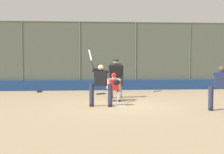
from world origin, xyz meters
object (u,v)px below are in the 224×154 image
at_px(spare_bat_near_backstop, 158,91).
at_px(fielding_glove_on_dirt, 39,91).
at_px(batter_on_deck, 222,86).
at_px(spare_bat_by_padding, 102,94).
at_px(catcher_behind_plate, 114,86).
at_px(batter_at_plate, 101,84).
at_px(umpire_home, 116,77).

distance_m(spare_bat_near_backstop, fielding_glove_on_dirt, 6.51).
relative_size(batter_on_deck, fielding_glove_on_dirt, 7.35).
xyz_separation_m(spare_bat_by_padding, fielding_glove_on_dirt, (3.29, -1.22, 0.02)).
bearing_deg(catcher_behind_plate, spare_bat_near_backstop, -125.06).
xyz_separation_m(catcher_behind_plate, batter_on_deck, (-3.50, 2.78, 0.23)).
bearing_deg(batter_on_deck, batter_at_plate, 177.65).
bearing_deg(fielding_glove_on_dirt, umpire_home, 144.59).
bearing_deg(batter_on_deck, spare_bat_near_backstop, 111.43).
bearing_deg(spare_bat_near_backstop, batter_at_plate, -174.53).
height_order(batter_at_plate, spare_bat_by_padding, batter_at_plate).
distance_m(umpire_home, batter_on_deck, 5.05).
relative_size(batter_on_deck, spare_bat_by_padding, 2.89).
distance_m(batter_on_deck, spare_bat_by_padding, 6.64).
xyz_separation_m(umpire_home, fielding_glove_on_dirt, (3.85, -2.74, -0.91)).
relative_size(spare_bat_by_padding, fielding_glove_on_dirt, 2.54).
height_order(umpire_home, fielding_glove_on_dirt, umpire_home).
relative_size(batter_at_plate, umpire_home, 1.21).
distance_m(catcher_behind_plate, umpire_home, 1.08).
xyz_separation_m(batter_on_deck, spare_bat_near_backstop, (0.67, -6.52, -0.82)).
bearing_deg(umpire_home, spare_bat_by_padding, -77.41).
distance_m(catcher_behind_plate, batter_on_deck, 4.48).
height_order(umpire_home, spare_bat_near_backstop, umpire_home).
height_order(spare_bat_near_backstop, spare_bat_by_padding, same).
xyz_separation_m(batter_at_plate, catcher_behind_plate, (-0.65, -1.44, -0.24)).
xyz_separation_m(batter_at_plate, batter_on_deck, (-4.15, 1.34, -0.01)).
bearing_deg(spare_bat_near_backstop, catcher_behind_plate, -177.74).
relative_size(batter_at_plate, spare_bat_by_padding, 2.89).
bearing_deg(umpire_home, fielding_glove_on_dirt, -43.26).
xyz_separation_m(spare_bat_near_backstop, fielding_glove_on_dirt, (6.51, -0.01, 0.02)).
distance_m(batter_on_deck, fielding_glove_on_dirt, 9.74).
height_order(umpire_home, spare_bat_by_padding, umpire_home).
height_order(batter_at_plate, batter_on_deck, same).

